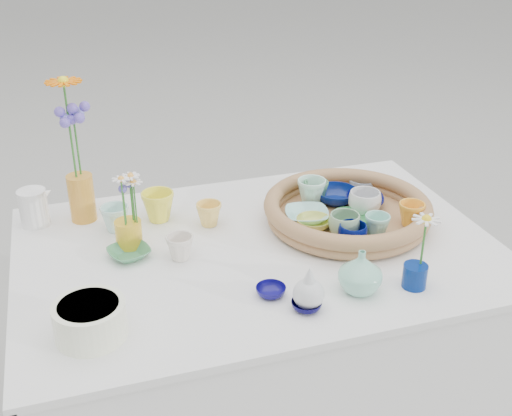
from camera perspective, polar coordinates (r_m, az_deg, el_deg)
name	(u,v)px	position (r m, az deg, el deg)	size (l,w,h in m)	color
wicker_tray	(347,211)	(1.83, 8.11, -0.27)	(0.47, 0.47, 0.08)	#986640
tray_ceramic_0	(336,196)	(1.92, 7.13, 1.07)	(0.13, 0.13, 0.04)	navy
tray_ceramic_1	(365,201)	(1.91, 9.64, 0.63)	(0.11, 0.11, 0.03)	#050842
tray_ceramic_2	(411,214)	(1.82, 13.63, -0.53)	(0.07, 0.07, 0.07)	#FFAB2D
tray_ceramic_3	(350,221)	(1.78, 8.38, -1.16)	(0.11, 0.11, 0.03)	#3A9350
tray_ceramic_4	(344,226)	(1.72, 7.86, -1.56)	(0.09, 0.09, 0.07)	#8BB589
tray_ceramic_5	(307,216)	(1.80, 4.53, -0.67)	(0.12, 0.12, 0.03)	#98D8D2
tray_ceramic_6	(311,192)	(1.89, 4.95, 1.42)	(0.08, 0.08, 0.08)	#C3F8E0
tray_ceramic_7	(365,203)	(1.84, 9.63, 0.40)	(0.09, 0.09, 0.07)	white
tray_ceramic_8	(362,182)	(2.03, 9.43, 2.28)	(0.09, 0.09, 0.03)	#ABC8F0
tray_ceramic_9	(352,235)	(1.69, 8.56, -2.38)	(0.08, 0.08, 0.06)	#00094D
tray_ceramic_10	(313,223)	(1.76, 5.13, -1.36)	(0.10, 0.10, 0.03)	#DDDA5B
tray_ceramic_11	(377,226)	(1.74, 10.70, -1.58)	(0.07, 0.07, 0.06)	#90D6C2
tray_ceramic_12	(316,192)	(1.90, 5.36, 1.46)	(0.07, 0.07, 0.07)	#478453
loose_ceramic_0	(158,206)	(1.85, -8.69, 0.15)	(0.09, 0.09, 0.09)	#F7EF3E
loose_ceramic_1	(209,214)	(1.81, -4.19, -0.55)	(0.07, 0.07, 0.07)	#FFD05E
loose_ceramic_2	(129,253)	(1.69, -11.22, -3.95)	(0.10, 0.10, 0.03)	#42895A
loose_ceramic_3	(180,248)	(1.65, -6.77, -3.51)	(0.07, 0.07, 0.07)	silver
loose_ceramic_4	(271,291)	(1.51, 1.33, -7.39)	(0.07, 0.07, 0.02)	#0D085F
loose_ceramic_5	(115,218)	(1.82, -12.40, -0.91)	(0.08, 0.08, 0.07)	silver
loose_ceramic_6	(307,305)	(1.47, 4.51, -8.62)	(0.07, 0.07, 0.02)	#050237
fluted_bowl	(90,320)	(1.42, -14.53, -9.62)	(0.15, 0.15, 0.08)	white
bud_vase_paleblue	(309,287)	(1.45, 4.73, -7.00)	(0.07, 0.07, 0.11)	silver
bud_vase_seafoam	(361,272)	(1.52, 9.28, -5.61)	(0.10, 0.10, 0.11)	#84D0B2
bud_vase_cobalt	(415,276)	(1.58, 13.93, -5.88)	(0.06, 0.06, 0.06)	navy
single_daisy	(423,242)	(1.55, 14.67, -2.94)	(0.08, 0.08, 0.14)	white
tall_vase_yellow	(82,198)	(1.88, -15.23, 0.88)	(0.07, 0.07, 0.14)	orange
gerbera	(70,131)	(1.80, -16.20, 6.60)	(0.11, 0.11, 0.29)	orange
hydrangea	(77,144)	(1.83, -15.64, 5.52)	(0.07, 0.07, 0.25)	#6853C9
white_pitcher	(34,208)	(1.90, -19.16, 0.02)	(0.11, 0.08, 0.11)	white
daisy_cup	(129,234)	(1.73, -11.24, -2.27)	(0.07, 0.07, 0.08)	gold
daisy_posy	(127,197)	(1.67, -11.38, 0.95)	(0.08, 0.08, 0.14)	white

